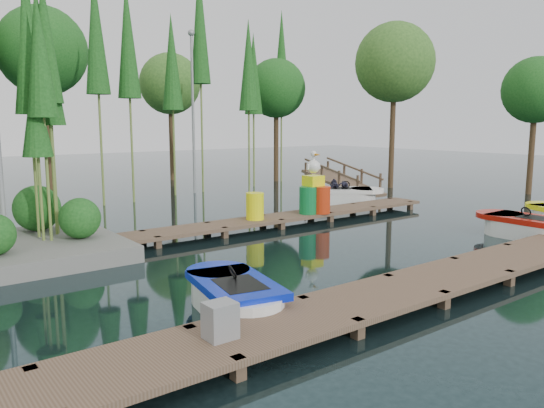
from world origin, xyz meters
TOP-DOWN VIEW (x-y plane):
  - ground_plane at (0.00, 0.00)m, footprint 90.00×90.00m
  - near_dock at (0.00, -4.50)m, footprint 18.00×1.50m
  - far_dock at (1.00, 2.50)m, footprint 15.00×1.20m
  - tree_screen at (-2.04, 10.60)m, footprint 34.42×18.53m
  - lamp_rear at (4.00, 11.00)m, footprint 0.30×0.30m
  - ramp at (9.00, 6.50)m, footprint 1.50×3.94m
  - boat_blue at (-2.99, -3.03)m, footprint 1.64×2.76m
  - boat_red at (6.74, -3.13)m, footprint 1.32×2.87m
  - boat_white_far at (7.09, 4.52)m, footprint 3.12×2.97m
  - utility_cabinet at (-4.17, -4.50)m, footprint 0.41×0.35m
  - yellow_barrel at (1.37, 2.50)m, footprint 0.54×0.54m
  - drum_cluster at (3.64, 2.35)m, footprint 1.16×1.07m
  - seagull_post at (3.69, 2.50)m, footprint 0.53×0.29m

SIDE VIEW (x-z plane):
  - ground_plane at x=0.00m, z-range 0.00..0.00m
  - far_dock at x=1.00m, z-range -0.02..0.48m
  - near_dock at x=0.00m, z-range -0.02..0.48m
  - boat_blue at x=-2.99m, z-range -0.18..0.69m
  - boat_red at x=6.74m, z-range -0.20..0.76m
  - boat_white_far at x=7.09m, z-range -0.39..1.02m
  - utility_cabinet at x=-4.17m, z-range 0.30..0.81m
  - ramp at x=9.00m, z-range -0.16..1.33m
  - yellow_barrel at x=1.37m, z-range 0.30..1.11m
  - seagull_post at x=3.69m, z-range 0.45..1.30m
  - drum_cluster at x=3.64m, z-range -0.11..1.89m
  - lamp_rear at x=4.00m, z-range 0.64..7.89m
  - tree_screen at x=-2.04m, z-range 0.96..11.27m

